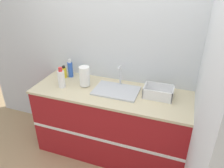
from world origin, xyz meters
TOP-DOWN VIEW (x-y plane):
  - ground_plane at (0.00, 0.00)m, footprint 12.00×12.00m
  - wall_back at (0.00, 0.70)m, footprint 4.29×0.06m
  - wall_right at (0.98, 0.33)m, footprint 0.06×2.67m
  - counter_cabinet at (0.00, 0.33)m, footprint 1.92×0.69m
  - sink at (0.06, 0.36)m, footprint 0.53×0.36m
  - paper_towel_roll at (-0.35, 0.36)m, footprint 0.13×0.13m
  - dish_rack at (0.55, 0.40)m, footprint 0.33×0.22m
  - bottle_blue at (-0.65, 0.53)m, footprint 0.07×0.07m
  - bottle_yellow at (-0.73, 0.49)m, footprint 0.07×0.07m
  - bottle_white_spray at (-0.61, 0.23)m, footprint 0.08×0.08m

SIDE VIEW (x-z plane):
  - ground_plane at x=0.00m, z-range 0.00..0.00m
  - counter_cabinet at x=0.00m, z-range 0.00..0.93m
  - sink at x=0.06m, z-range 0.81..1.09m
  - dish_rack at x=0.55m, z-range 0.91..1.04m
  - bottle_yellow at x=-0.73m, z-range 0.92..1.09m
  - bottle_blue at x=-0.65m, z-range 0.92..1.17m
  - bottle_white_spray at x=-0.61m, z-range 0.92..1.18m
  - paper_towel_roll at x=-0.35m, z-range 0.93..1.19m
  - wall_back at x=0.00m, z-range 0.00..2.60m
  - wall_right at x=0.98m, z-range 0.00..2.60m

